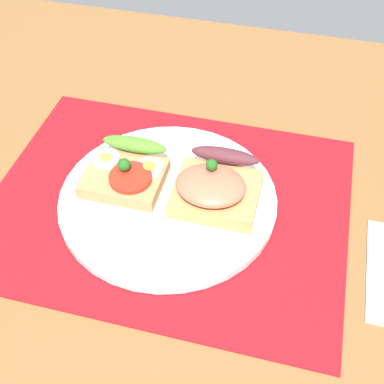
{
  "coord_description": "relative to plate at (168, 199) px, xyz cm",
  "views": [
    {
      "loc": [
        13.25,
        -40.04,
        46.51
      ],
      "look_at": [
        3.0,
        0.0,
        2.85
      ],
      "focal_mm": 48.02,
      "sensor_mm": 36.0,
      "label": 1
    }
  ],
  "objects": [
    {
      "name": "ground_plane",
      "position": [
        0.0,
        0.0,
        -2.42
      ],
      "size": [
        120.0,
        90.0,
        3.2
      ],
      "primitive_type": "cube",
      "color": "brown"
    },
    {
      "name": "placemat",
      "position": [
        0.0,
        0.0,
        -0.67
      ],
      "size": [
        43.21,
        34.07,
        0.3
      ],
      "primitive_type": "cube",
      "color": "maroon",
      "rests_on": "ground_plane"
    },
    {
      "name": "plate",
      "position": [
        0.0,
        0.0,
        0.0
      ],
      "size": [
        26.26,
        26.26,
        1.05
      ],
      "primitive_type": "cylinder",
      "color": "white",
      "rests_on": "placemat"
    },
    {
      "name": "sandwich_egg_tomato",
      "position": [
        -5.64,
        1.56,
        1.91
      ],
      "size": [
        9.5,
        9.31,
        3.93
      ],
      "color": "#B17A4B",
      "rests_on": "plate"
    },
    {
      "name": "sandwich_salmon",
      "position": [
        5.54,
        1.11,
        2.59
      ],
      "size": [
        9.96,
        10.03,
        5.71
      ],
      "color": "tan",
      "rests_on": "plate"
    }
  ]
}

